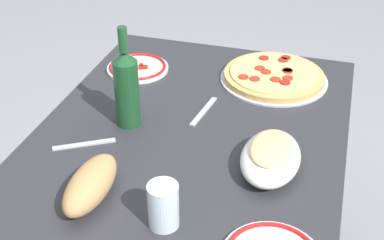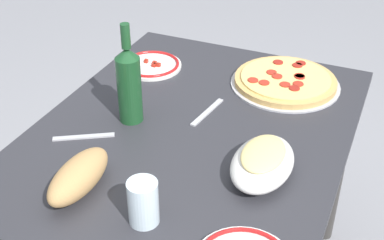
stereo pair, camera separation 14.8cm
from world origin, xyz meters
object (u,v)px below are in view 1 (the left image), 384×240
Objects in this scene: pepperoni_pizza at (274,76)px; bread_loaf at (91,184)px; dining_table at (192,165)px; water_glass at (163,205)px; wine_bottle at (126,87)px; side_plate_near at (138,67)px; baked_pasta_dish at (271,156)px.

bread_loaf is at bearing -24.51° from pepperoni_pizza.
dining_table is 0.43m from water_glass.
wine_bottle is 1.36× the size of bread_loaf.
bread_loaf is (0.33, 0.04, -0.08)m from wine_bottle.
water_glass is (0.36, 0.23, -0.07)m from wine_bottle.
wine_bottle is 0.43m from water_glass.
pepperoni_pizza is at bearing 97.48° from side_plate_near.
dining_table is 5.31× the size of side_plate_near.
water_glass reaches higher than dining_table.
wine_bottle is (-0.09, -0.43, 0.08)m from baked_pasta_dish.
bread_loaf reaches higher than baked_pasta_dish.
water_glass is at bearing 79.98° from bread_loaf.
dining_table is 3.74× the size of wine_bottle.
water_glass is at bearing 7.19° from dining_table.
pepperoni_pizza is 1.18× the size of wine_bottle.
pepperoni_pizza is 0.46m from side_plate_near.
water_glass is 0.50× the size of bread_loaf.
side_plate_near reaches higher than dining_table.
wine_bottle is at bearing -147.28° from water_glass.
side_plate_near is 0.66m from bread_loaf.
dining_table is 0.31m from wine_bottle.
dining_table is at bearing -172.81° from water_glass.
wine_bottle is at bearing -43.53° from pepperoni_pizza.
bread_loaf is at bearing -100.02° from water_glass.
water_glass reaches higher than bread_loaf.
baked_pasta_dish is at bearing 7.91° from pepperoni_pizza.
water_glass is at bearing -9.86° from pepperoni_pizza.
side_plate_near is at bearing -136.31° from dining_table.
water_glass is 0.76m from side_plate_near.
baked_pasta_dish is at bearing 120.87° from bread_loaf.
pepperoni_pizza is 3.23× the size of water_glass.
water_glass is at bearing 32.72° from wine_bottle.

